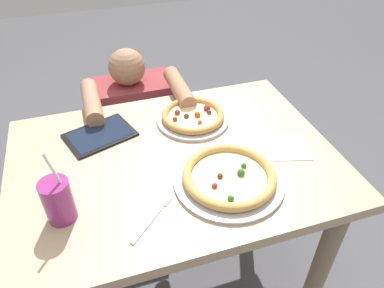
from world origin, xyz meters
TOP-DOWN VIEW (x-y plane):
  - ground_plane at (0.00, 0.00)m, footprint 8.00×8.00m
  - dining_table at (0.00, 0.00)m, footprint 1.12×0.81m
  - pizza_near at (0.13, -0.17)m, footprint 0.35×0.35m
  - pizza_far at (0.13, 0.19)m, footprint 0.28×0.28m
  - drink_cup_colored at (-0.38, -0.16)m, footprint 0.08×0.08m
  - paper_napkin at (0.40, -0.07)m, footprint 0.19×0.18m
  - fork at (-0.13, -0.23)m, footprint 0.16×0.15m
  - tablet at (-0.23, 0.20)m, footprint 0.28×0.24m
  - diner_seated at (-0.05, 0.62)m, footprint 0.44×0.53m

SIDE VIEW (x-z plane):
  - ground_plane at x=0.00m, z-range 0.00..0.00m
  - diner_seated at x=-0.05m, z-range -0.06..0.83m
  - dining_table at x=0.00m, z-range 0.25..1.00m
  - paper_napkin at x=0.40m, z-range 0.75..0.75m
  - fork at x=-0.13m, z-range 0.75..0.75m
  - tablet at x=-0.23m, z-range 0.75..0.76m
  - pizza_far at x=0.13m, z-range 0.75..0.79m
  - pizza_near at x=0.13m, z-range 0.75..0.79m
  - drink_cup_colored at x=-0.38m, z-range 0.70..0.94m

